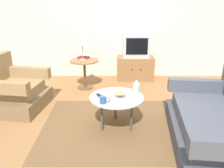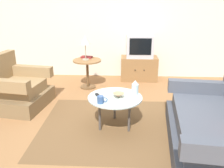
% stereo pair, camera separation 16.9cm
% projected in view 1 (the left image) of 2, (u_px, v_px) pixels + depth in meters
% --- Properties ---
extents(ground_plane, '(16.00, 16.00, 0.00)m').
position_uv_depth(ground_plane, '(108.00, 124.00, 3.48)').
color(ground_plane, olive).
extents(back_wall, '(9.00, 0.12, 2.70)m').
position_uv_depth(back_wall, '(109.00, 16.00, 5.25)').
color(back_wall, beige).
rests_on(back_wall, ground).
extents(area_rug, '(2.10, 1.78, 0.00)m').
position_uv_depth(area_rug, '(116.00, 126.00, 3.44)').
color(area_rug, brown).
rests_on(area_rug, ground).
extents(armchair, '(0.97, 1.03, 0.86)m').
position_uv_depth(armchair, '(13.00, 92.00, 3.91)').
color(armchair, brown).
rests_on(armchair, ground).
extents(couch, '(1.09, 1.81, 0.94)m').
position_uv_depth(couch, '(218.00, 125.00, 2.86)').
color(couch, '#3E424B').
rests_on(couch, ground).
extents(coffee_table, '(0.75, 0.75, 0.45)m').
position_uv_depth(coffee_table, '(116.00, 100.00, 3.30)').
color(coffee_table, '#B2C6C1').
rests_on(coffee_table, ground).
extents(side_table, '(0.56, 0.56, 0.58)m').
position_uv_depth(side_table, '(84.00, 68.00, 4.75)').
color(side_table, olive).
rests_on(side_table, ground).
extents(tv_stand, '(0.79, 0.45, 0.51)m').
position_uv_depth(tv_stand, '(135.00, 68.00, 5.33)').
color(tv_stand, olive).
rests_on(tv_stand, ground).
extents(television, '(0.56, 0.43, 0.48)m').
position_uv_depth(television, '(135.00, 46.00, 5.18)').
color(television, '#B7B7BC').
rests_on(television, tv_stand).
extents(table_lamp, '(0.21, 0.21, 0.48)m').
position_uv_depth(table_lamp, '(81.00, 41.00, 4.56)').
color(table_lamp, '#9E937A').
rests_on(table_lamp, side_table).
extents(vase, '(0.10, 0.10, 0.21)m').
position_uv_depth(vase, '(136.00, 87.00, 3.35)').
color(vase, silver).
rests_on(vase, coffee_table).
extents(mug, '(0.14, 0.09, 0.09)m').
position_uv_depth(mug, '(103.00, 100.00, 3.07)').
color(mug, '#335184').
rests_on(mug, coffee_table).
extents(bowl, '(0.16, 0.16, 0.06)m').
position_uv_depth(bowl, '(120.00, 95.00, 3.27)').
color(bowl, tan).
rests_on(bowl, coffee_table).
extents(tv_remote_dark, '(0.11, 0.16, 0.02)m').
position_uv_depth(tv_remote_dark, '(99.00, 96.00, 3.29)').
color(tv_remote_dark, black).
rests_on(tv_remote_dark, coffee_table).
extents(tv_remote_silver, '(0.07, 0.17, 0.02)m').
position_uv_depth(tv_remote_silver, '(120.00, 103.00, 3.07)').
color(tv_remote_silver, '#B2B2B7').
rests_on(tv_remote_silver, coffee_table).
extents(book, '(0.24, 0.18, 0.03)m').
position_uv_depth(book, '(83.00, 57.00, 4.85)').
color(book, maroon).
rests_on(book, side_table).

